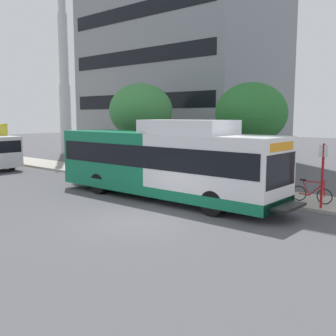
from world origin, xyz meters
TOP-DOWN VIEW (x-y plane):
  - ground_plane at (0.00, 8.00)m, footprint 120.00×120.00m
  - sidewalk_curb at (7.00, 6.00)m, footprint 3.00×56.00m
  - transit_bus at (3.50, 1.91)m, footprint 2.58×12.25m
  - bus_stop_sign_pole at (5.85, -4.46)m, footprint 0.10×0.36m
  - bicycle_parked at (6.61, -3.79)m, footprint 0.52×1.76m
  - street_tree_near_stop at (8.00, -0.01)m, footprint 3.61×3.61m
  - street_tree_mid_block at (7.72, 7.52)m, footprint 3.93×3.93m
  - lattice_comm_tower at (13.64, 24.07)m, footprint 1.10×1.10m

SIDE VIEW (x-z plane):
  - ground_plane at x=0.00m, z-range 0.00..0.00m
  - sidewalk_curb at x=7.00m, z-range 0.00..0.14m
  - bicycle_parked at x=6.61m, z-range 0.05..1.07m
  - bus_stop_sign_pole at x=5.85m, z-range 0.35..2.95m
  - transit_bus at x=3.50m, z-range -0.12..3.53m
  - street_tree_near_stop at x=8.00m, z-range 1.27..6.61m
  - street_tree_mid_block at x=7.72m, z-range 1.29..6.96m
  - lattice_comm_tower at x=13.64m, z-range -4.96..24.84m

